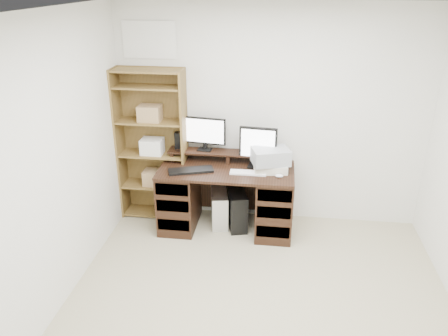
% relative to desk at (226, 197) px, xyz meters
% --- Properties ---
extents(room, '(3.54, 4.04, 2.54)m').
position_rel_desk_xyz_m(room, '(0.45, -1.64, 0.86)').
color(room, tan).
rests_on(room, ground).
extents(desk, '(1.50, 0.70, 0.75)m').
position_rel_desk_xyz_m(desk, '(0.00, 0.00, 0.00)').
color(desk, black).
rests_on(desk, ground).
extents(riser_shelf, '(1.40, 0.22, 0.12)m').
position_rel_desk_xyz_m(riser_shelf, '(0.00, 0.21, 0.45)').
color(riser_shelf, black).
rests_on(riser_shelf, desk).
extents(monitor_wide, '(0.49, 0.14, 0.38)m').
position_rel_desk_xyz_m(monitor_wide, '(-0.28, 0.24, 0.70)').
color(monitor_wide, black).
rests_on(monitor_wide, riser_shelf).
extents(monitor_small, '(0.42, 0.17, 0.46)m').
position_rel_desk_xyz_m(monitor_small, '(0.34, 0.11, 0.61)').
color(monitor_small, black).
rests_on(monitor_small, desk).
extents(speaker, '(0.09, 0.09, 0.20)m').
position_rel_desk_xyz_m(speaker, '(-0.60, 0.24, 0.58)').
color(speaker, black).
rests_on(speaker, riser_shelf).
extents(keyboard_black, '(0.51, 0.31, 0.03)m').
position_rel_desk_xyz_m(keyboard_black, '(-0.38, -0.13, 0.37)').
color(keyboard_black, black).
rests_on(keyboard_black, desk).
extents(keyboard_white, '(0.40, 0.12, 0.02)m').
position_rel_desk_xyz_m(keyboard_white, '(0.25, -0.10, 0.37)').
color(keyboard_white, white).
rests_on(keyboard_white, desk).
extents(mouse, '(0.10, 0.08, 0.03)m').
position_rel_desk_xyz_m(mouse, '(0.59, -0.15, 0.38)').
color(mouse, white).
rests_on(mouse, desk).
extents(printer, '(0.39, 0.32, 0.09)m').
position_rel_desk_xyz_m(printer, '(0.48, 0.00, 0.41)').
color(printer, beige).
rests_on(printer, desk).
extents(basket, '(0.46, 0.38, 0.17)m').
position_rel_desk_xyz_m(basket, '(0.48, 0.00, 0.53)').
color(basket, '#A1A6AC').
rests_on(basket, printer).
extents(tower_silver, '(0.26, 0.44, 0.41)m').
position_rel_desk_xyz_m(tower_silver, '(-0.09, 0.07, -0.18)').
color(tower_silver, silver).
rests_on(tower_silver, ground).
extents(tower_black, '(0.30, 0.49, 0.45)m').
position_rel_desk_xyz_m(tower_black, '(0.12, 0.05, -0.16)').
color(tower_black, black).
rests_on(tower_black, ground).
extents(bookshelf, '(0.80, 0.30, 1.80)m').
position_rel_desk_xyz_m(bookshelf, '(-0.90, 0.21, 0.53)').
color(bookshelf, olive).
rests_on(bookshelf, ground).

